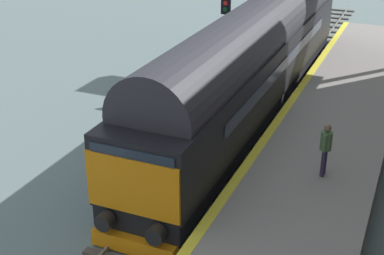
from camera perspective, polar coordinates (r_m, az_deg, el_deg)
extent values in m
plane|color=slate|center=(16.12, -3.54, -10.05)|extent=(140.00, 140.00, 0.00)
cube|color=slate|center=(16.36, -5.82, -9.23)|extent=(0.07, 60.00, 0.15)
cube|color=slate|center=(15.82, -1.18, -10.43)|extent=(0.07, 60.00, 0.15)
cube|color=#49423D|center=(15.65, -4.58, -11.11)|extent=(2.50, 0.26, 0.09)
cube|color=#49423D|center=(16.56, -2.57, -8.79)|extent=(2.50, 0.26, 0.09)
cube|color=#49423D|center=(17.51, -0.79, -6.71)|extent=(2.50, 0.26, 0.09)
cube|color=#49423D|center=(18.49, 0.79, -4.84)|extent=(2.50, 0.26, 0.09)
cube|color=#49423D|center=(19.51, 2.20, -3.16)|extent=(2.50, 0.26, 0.09)
cube|color=#49423D|center=(20.55, 3.46, -1.64)|extent=(2.50, 0.26, 0.09)
cube|color=#49423D|center=(21.62, 4.60, -0.28)|extent=(2.50, 0.26, 0.09)
cube|color=#49423D|center=(22.70, 5.63, 0.96)|extent=(2.50, 0.26, 0.09)
cube|color=#49423D|center=(23.80, 6.57, 2.09)|extent=(2.50, 0.26, 0.09)
cube|color=#49423D|center=(24.92, 7.42, 3.11)|extent=(2.50, 0.26, 0.09)
cube|color=#49423D|center=(26.04, 8.21, 4.04)|extent=(2.50, 0.26, 0.09)
cube|color=#49423D|center=(27.18, 8.93, 4.90)|extent=(2.50, 0.26, 0.09)
cube|color=#49423D|center=(28.33, 9.59, 5.69)|extent=(2.50, 0.26, 0.09)
cube|color=#49423D|center=(29.48, 10.20, 6.41)|extent=(2.50, 0.26, 0.09)
cube|color=#49423D|center=(30.65, 10.77, 7.08)|extent=(2.50, 0.26, 0.09)
cube|color=#49423D|center=(31.82, 11.30, 7.70)|extent=(2.50, 0.26, 0.09)
cube|color=#49423D|center=(32.99, 11.79, 8.27)|extent=(2.50, 0.26, 0.09)
cube|color=#49423D|center=(34.17, 12.25, 8.81)|extent=(2.50, 0.26, 0.09)
cube|color=#49423D|center=(35.36, 12.68, 9.31)|extent=(2.50, 0.26, 0.09)
cube|color=#49423D|center=(36.55, 13.08, 9.77)|extent=(2.50, 0.26, 0.09)
cube|color=#49423D|center=(37.74, 13.46, 10.21)|extent=(2.50, 0.26, 0.09)
cube|color=#49423D|center=(38.94, 13.81, 10.62)|extent=(2.50, 0.26, 0.09)
cube|color=#49423D|center=(40.14, 14.15, 11.00)|extent=(2.50, 0.26, 0.09)
cube|color=#49423D|center=(41.34, 14.46, 11.36)|extent=(2.50, 0.26, 0.09)
cube|color=#49423D|center=(42.55, 14.76, 11.70)|extent=(2.50, 0.26, 0.09)
cube|color=gray|center=(14.83, 9.22, -11.51)|extent=(4.00, 44.00, 1.00)
cube|color=yellow|center=(14.97, 2.43, -8.43)|extent=(0.30, 44.00, 0.01)
cube|color=black|center=(22.80, 6.07, 3.16)|extent=(2.56, 19.76, 0.60)
cube|color=black|center=(22.34, 6.22, 6.38)|extent=(2.70, 19.76, 2.10)
cylinder|color=#2D2C33|center=(21.98, 6.37, 9.42)|extent=(2.56, 18.18, 2.57)
cube|color=orange|center=(14.03, -6.22, -6.16)|extent=(2.65, 0.08, 1.58)
cube|color=#232D3D|center=(13.69, -6.32, -3.51)|extent=(2.38, 0.04, 0.64)
cube|color=#232D3D|center=(21.91, 9.69, 6.62)|extent=(0.04, 13.83, 0.44)
cylinder|color=black|center=(14.81, -8.99, -9.55)|extent=(0.48, 0.35, 0.48)
cylinder|color=black|center=(14.18, -3.73, -11.01)|extent=(0.48, 0.35, 0.48)
cube|color=orange|center=(14.96, -6.02, -11.96)|extent=(2.43, 0.36, 0.47)
cylinder|color=black|center=(16.25, -2.70, -7.52)|extent=(1.64, 1.04, 1.04)
cylinder|color=black|center=(17.09, -1.10, -5.70)|extent=(1.64, 1.04, 1.04)
cylinder|color=black|center=(17.97, 0.35, -4.06)|extent=(1.64, 1.04, 1.04)
cylinder|color=black|center=(28.19, 9.67, 6.61)|extent=(1.64, 1.04, 1.04)
cylinder|color=black|center=(29.22, 10.21, 7.22)|extent=(1.64, 1.04, 1.04)
cylinder|color=black|center=(30.24, 10.71, 7.79)|extent=(1.64, 1.04, 1.04)
cylinder|color=gray|center=(25.49, 3.47, 8.64)|extent=(0.14, 0.14, 4.18)
cube|color=black|center=(25.00, 3.53, 12.42)|extent=(0.44, 0.10, 0.71)
cylinder|color=red|center=(24.92, 3.49, 12.74)|extent=(0.20, 0.06, 0.20)
cylinder|color=#0A3E13|center=(24.98, 3.47, 12.11)|extent=(0.20, 0.06, 0.20)
cylinder|color=#312642|center=(16.71, 13.41, -3.64)|extent=(0.13, 0.13, 0.84)
cylinder|color=#312642|center=(16.88, 13.57, -3.34)|extent=(0.13, 0.13, 0.84)
cylinder|color=#4A6940|center=(16.48, 13.73, -1.35)|extent=(0.35, 0.35, 0.56)
sphere|color=brown|center=(16.31, 13.87, -0.06)|extent=(0.22, 0.22, 0.22)
cylinder|color=#4A6940|center=(16.29, 13.56, -1.65)|extent=(0.09, 0.09, 0.52)
cylinder|color=#4A6940|center=(16.67, 13.89, -1.06)|extent=(0.09, 0.09, 0.52)
cylinder|color=slate|center=(29.55, 6.10, 12.22)|extent=(0.36, 0.36, 5.57)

